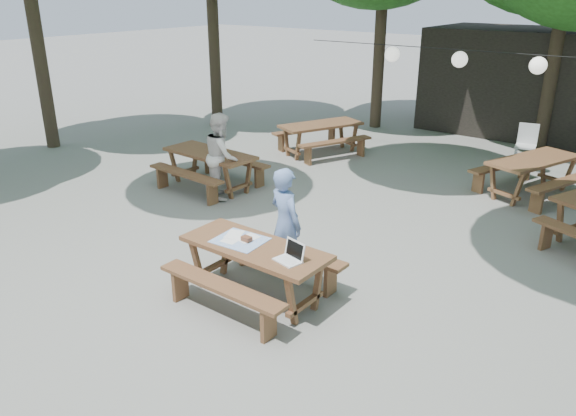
{
  "coord_description": "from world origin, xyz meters",
  "views": [
    {
      "loc": [
        4.37,
        -5.97,
        3.86
      ],
      "look_at": [
        0.05,
        -0.35,
        1.05
      ],
      "focal_mm": 35.0,
      "sensor_mm": 36.0,
      "label": 1
    }
  ],
  "objects_px": {
    "second_person": "(222,156)",
    "plastic_chair": "(525,152)",
    "main_picnic_table": "(256,270)",
    "woman": "(285,224)",
    "picnic_table_nw": "(210,169)"
  },
  "relations": [
    {
      "from": "second_person",
      "to": "plastic_chair",
      "type": "relative_size",
      "value": 1.84
    },
    {
      "from": "plastic_chair",
      "to": "main_picnic_table",
      "type": "bearing_deg",
      "value": -107.48
    },
    {
      "from": "picnic_table_nw",
      "to": "woman",
      "type": "bearing_deg",
      "value": -27.67
    },
    {
      "from": "second_person",
      "to": "plastic_chair",
      "type": "height_order",
      "value": "second_person"
    },
    {
      "from": "woman",
      "to": "second_person",
      "type": "bearing_deg",
      "value": -15.58
    },
    {
      "from": "main_picnic_table",
      "to": "second_person",
      "type": "distance_m",
      "value": 3.96
    },
    {
      "from": "woman",
      "to": "second_person",
      "type": "xyz_separation_m",
      "value": [
        -2.97,
        1.84,
        0.02
      ]
    },
    {
      "from": "picnic_table_nw",
      "to": "plastic_chair",
      "type": "bearing_deg",
      "value": 53.69
    },
    {
      "from": "woman",
      "to": "second_person",
      "type": "relative_size",
      "value": 0.97
    },
    {
      "from": "picnic_table_nw",
      "to": "second_person",
      "type": "bearing_deg",
      "value": -19.33
    },
    {
      "from": "main_picnic_table",
      "to": "plastic_chair",
      "type": "xyz_separation_m",
      "value": [
        1.01,
        8.44,
        -0.13
      ]
    },
    {
      "from": "main_picnic_table",
      "to": "picnic_table_nw",
      "type": "bearing_deg",
      "value": 142.29
    },
    {
      "from": "plastic_chair",
      "to": "picnic_table_nw",
      "type": "bearing_deg",
      "value": -139.58
    },
    {
      "from": "woman",
      "to": "plastic_chair",
      "type": "relative_size",
      "value": 1.79
    },
    {
      "from": "main_picnic_table",
      "to": "second_person",
      "type": "bearing_deg",
      "value": 139.89
    }
  ]
}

